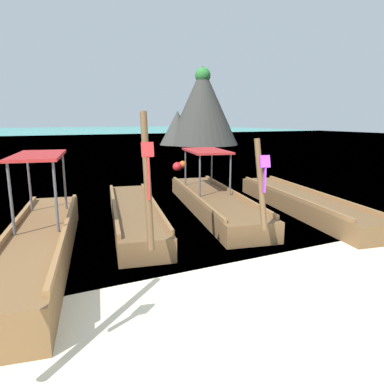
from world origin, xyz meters
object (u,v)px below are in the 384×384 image
Objects in this scene: karst_rock at (200,108)px; longtail_boat_blue_ribbon at (40,244)px; mooring_buoy_near at (183,165)px; mooring_buoy_far at (177,167)px; longtail_boat_red_ribbon at (135,214)px; longtail_boat_violet_ribbon at (213,201)px; longtail_boat_green_ribbon at (301,203)px.

longtail_boat_blue_ribbon is at bearing -121.78° from karst_rock.
longtail_boat_blue_ribbon is 31.42m from karst_rock.
mooring_buoy_near is 0.88× the size of mooring_buoy_far.
longtail_boat_red_ribbon reaches higher than longtail_boat_blue_ribbon.
longtail_boat_violet_ribbon reaches higher than mooring_buoy_far.
mooring_buoy_near is at bearing 72.21° from longtail_boat_violet_ribbon.
longtail_boat_red_ribbon is at bearing -120.34° from mooring_buoy_near.
longtail_boat_red_ribbon is (2.28, 1.62, -0.11)m from longtail_boat_blue_ribbon.
longtail_boat_green_ribbon is at bearing -10.00° from longtail_boat_red_ribbon.
mooring_buoy_near is at bearing 51.86° from mooring_buoy_far.
karst_rock is at bearing 69.90° from longtail_boat_green_ribbon.
longtail_boat_red_ribbon is 28.89m from karst_rock.
mooring_buoy_near is 1.12m from mooring_buoy_far.
longtail_boat_violet_ribbon is (2.46, 0.31, 0.04)m from longtail_boat_red_ribbon.
mooring_buoy_near is at bearing -119.21° from karst_rock.
longtail_boat_violet_ribbon is at bearing 22.17° from longtail_boat_blue_ribbon.
longtail_boat_violet_ribbon is 0.98× the size of longtail_boat_green_ribbon.
mooring_buoy_far is at bearing 91.38° from longtail_boat_green_ribbon.
longtail_boat_blue_ribbon is 15.72× the size of mooring_buoy_near.
longtail_boat_violet_ribbon is 8.01m from mooring_buoy_far.
longtail_boat_green_ribbon is at bearing 6.38° from longtail_boat_blue_ribbon.
karst_rock reaches higher than longtail_boat_violet_ribbon.
longtail_boat_blue_ribbon is 2.80m from longtail_boat_red_ribbon.
mooring_buoy_near is (-8.95, -16.01, -3.59)m from karst_rock.
longtail_boat_green_ribbon is 0.81× the size of karst_rock.
longtail_boat_green_ribbon is (4.74, -0.84, 0.01)m from longtail_boat_red_ribbon.
mooring_buoy_far reaches higher than mooring_buoy_near.
karst_rock is 19.77m from mooring_buoy_far.
mooring_buoy_near is (5.22, 8.92, -0.05)m from longtail_boat_red_ribbon.
longtail_boat_green_ribbon is 9.77m from mooring_buoy_near.
longtail_boat_red_ribbon is at bearing -172.87° from longtail_boat_violet_ribbon.
karst_rock is (14.17, 24.93, 3.54)m from longtail_boat_red_ribbon.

